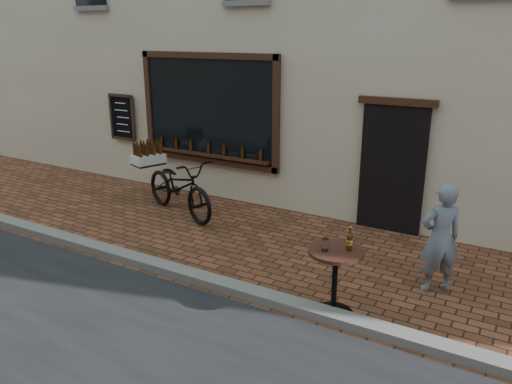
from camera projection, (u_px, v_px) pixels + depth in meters
The scene contains 5 objects.
ground at pixel (180, 284), 6.92m from camera, with size 90.00×90.00×0.00m, color #4D2B19.
kerb at pixel (189, 275), 7.06m from camera, with size 90.00×0.25×0.12m, color slate.
cargo_bicycle at pixel (178, 185), 9.46m from camera, with size 2.54×1.48×1.20m.
bistro_table at pixel (335, 269), 6.00m from camera, with size 0.68×0.68×1.16m.
pedestrian at pixel (440, 238), 6.55m from camera, with size 0.55×0.36×1.51m, color slate.
Camera 1 is at (4.02, -4.83, 3.33)m, focal length 35.00 mm.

